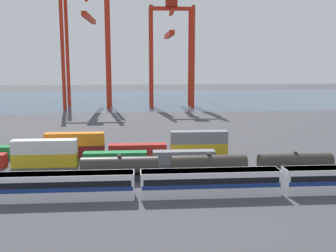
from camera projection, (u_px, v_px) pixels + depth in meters
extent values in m
plane|color=#424247|center=(163.00, 128.00, 118.70)|extent=(420.00, 420.00, 0.00)
cube|color=#384C60|center=(152.00, 98.00, 208.23)|extent=(400.00, 110.00, 0.01)
cube|color=silver|center=(63.00, 186.00, 57.71)|extent=(20.83, 3.10, 3.90)
cube|color=navy|center=(63.00, 187.00, 57.73)|extent=(20.41, 3.14, 0.64)
cube|color=black|center=(62.00, 182.00, 57.60)|extent=(20.00, 3.13, 0.90)
cube|color=slate|center=(62.00, 175.00, 57.42)|extent=(20.62, 2.85, 0.36)
cube|color=silver|center=(210.00, 183.00, 59.38)|extent=(20.83, 3.10, 3.90)
cube|color=navy|center=(210.00, 183.00, 59.39)|extent=(20.41, 3.14, 0.64)
cube|color=black|center=(210.00, 178.00, 59.26)|extent=(20.00, 3.13, 0.90)
cube|color=slate|center=(210.00, 171.00, 59.08)|extent=(20.62, 2.85, 0.36)
cube|color=#232326|center=(120.00, 177.00, 67.07)|extent=(12.86, 2.50, 1.10)
cylinder|color=#2D2823|center=(120.00, 165.00, 66.74)|extent=(12.86, 2.95, 2.95)
cylinder|color=#2D2823|center=(119.00, 156.00, 66.47)|extent=(0.70, 0.70, 0.36)
cube|color=#232326|center=(209.00, 175.00, 68.24)|extent=(12.86, 2.50, 1.10)
cylinder|color=#2D2823|center=(209.00, 164.00, 67.90)|extent=(12.86, 2.95, 2.95)
cylinder|color=#2D2823|center=(209.00, 154.00, 67.63)|extent=(0.70, 0.70, 0.36)
cube|color=#232326|center=(295.00, 173.00, 69.40)|extent=(12.86, 2.50, 1.10)
cylinder|color=#2D2823|center=(295.00, 162.00, 69.06)|extent=(12.86, 2.95, 2.95)
cylinder|color=#2D2823|center=(296.00, 153.00, 68.79)|extent=(0.70, 0.70, 0.36)
cube|color=gold|center=(45.00, 160.00, 75.61)|extent=(12.10, 2.44, 2.60)
cube|color=silver|center=(44.00, 146.00, 75.18)|extent=(12.10, 2.44, 2.60)
cube|color=#197538|center=(115.00, 158.00, 76.62)|extent=(12.10, 2.44, 2.60)
cube|color=slate|center=(184.00, 157.00, 77.64)|extent=(12.10, 2.44, 2.60)
cube|color=#197538|center=(11.00, 152.00, 81.69)|extent=(6.04, 2.44, 2.60)
cube|color=maroon|center=(75.00, 151.00, 82.68)|extent=(12.10, 2.44, 2.60)
cube|color=orange|center=(75.00, 139.00, 82.25)|extent=(12.10, 2.44, 2.60)
cube|color=#AD211C|center=(138.00, 150.00, 83.68)|extent=(12.10, 2.44, 2.60)
cube|color=gold|center=(199.00, 149.00, 84.67)|extent=(12.10, 2.44, 2.60)
cube|color=slate|center=(199.00, 137.00, 84.24)|extent=(12.10, 2.44, 2.60)
cylinder|color=red|center=(62.00, 50.00, 160.03)|extent=(1.50, 1.50, 47.70)
cylinder|color=red|center=(107.00, 50.00, 161.40)|extent=(1.50, 1.50, 47.70)
cylinder|color=red|center=(67.00, 51.00, 171.06)|extent=(1.50, 1.50, 47.70)
cylinder|color=red|center=(109.00, 51.00, 172.42)|extent=(1.50, 1.50, 47.70)
cube|color=red|center=(89.00, 18.00, 177.14)|extent=(2.00, 38.67, 2.00)
cylinder|color=red|center=(151.00, 57.00, 163.92)|extent=(1.50, 1.50, 42.01)
cylinder|color=red|center=(193.00, 57.00, 165.24)|extent=(1.50, 1.50, 42.01)
cylinder|color=red|center=(151.00, 58.00, 173.59)|extent=(1.50, 1.50, 42.01)
cylinder|color=red|center=(190.00, 58.00, 174.92)|extent=(1.50, 1.50, 42.01)
cube|color=red|center=(171.00, 9.00, 166.08)|extent=(18.90, 1.20, 1.60)
cube|color=red|center=(171.00, 13.00, 166.35)|extent=(1.20, 11.44, 1.60)
cube|color=red|center=(169.00, 35.00, 179.46)|extent=(2.00, 34.04, 2.00)
cube|color=maroon|center=(171.00, 3.00, 165.69)|extent=(4.80, 4.00, 3.20)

